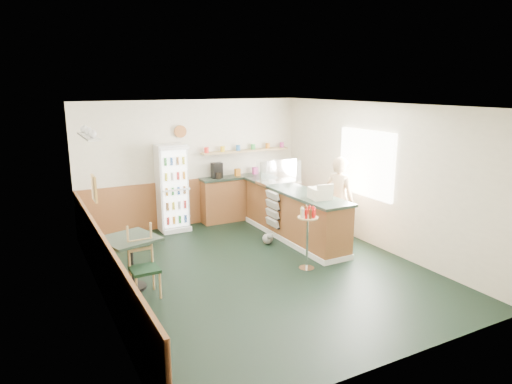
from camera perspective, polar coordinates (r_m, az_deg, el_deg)
ground at (r=7.73m, az=0.43°, el=-9.62°), size 6.00×6.00×0.00m
room_envelope at (r=7.82m, az=-3.57°, el=2.31°), size 5.04×6.02×2.72m
service_counter at (r=9.10m, az=4.71°, el=-3.02°), size 0.68×3.01×1.01m
back_counter at (r=10.45m, az=-1.13°, el=-0.34°), size 2.24×0.42×1.69m
drinks_fridge at (r=9.66m, az=-10.41°, el=0.50°), size 0.60×0.52×1.82m
display_case at (r=9.41m, az=2.84°, el=2.49°), size 0.85×0.44×0.48m
cash_register at (r=8.25m, az=7.99°, el=-0.16°), size 0.40×0.41×0.20m
shopkeeper at (r=8.98m, az=10.35°, el=-0.91°), size 0.57×0.66×1.68m
condiment_stand at (r=7.55m, az=6.48°, el=-4.40°), size 0.34×0.34×1.05m
newspaper_rack at (r=9.07m, az=2.09°, el=-2.21°), size 0.09×0.46×0.72m
cafe_table at (r=7.09m, az=-15.45°, el=-7.34°), size 0.92×0.92×0.81m
cafe_chair at (r=6.87m, az=-13.99°, el=-8.15°), size 0.40×0.40×1.05m
dog_doorstop at (r=8.85m, az=1.51°, el=-5.80°), size 0.20×0.26×0.25m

